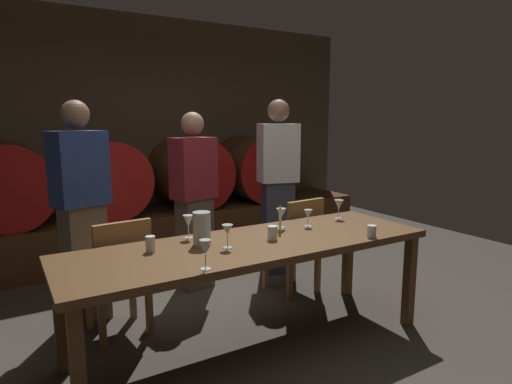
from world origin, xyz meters
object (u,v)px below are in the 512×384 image
wine_barrel_center_left (106,179)px  cup_center (273,233)px  candle_center (280,224)px  wine_barrel_center_right (190,173)px  wine_glass_center_left (227,231)px  guest_center (194,200)px  wine_glass_right (308,215)px  chair_left (120,272)px  wine_glass_left (188,222)px  wine_barrel_far_left (8,185)px  chair_right (297,241)px  cup_left (150,244)px  dining_table (253,252)px  pitcher (202,228)px  guest_right (278,185)px  cup_right (372,231)px  wine_glass_center_right (281,214)px  wine_barrel_far_right (254,169)px  wine_glass_far_left (205,248)px  wine_glass_far_right (339,205)px  guest_left (82,212)px

wine_barrel_center_left → cup_center: (0.56, -2.52, -0.12)m
candle_center → wine_barrel_center_right: bearing=83.3°
wine_glass_center_left → cup_center: bearing=2.3°
guest_center → wine_glass_right: guest_center is taller
chair_left → wine_glass_left: 0.63m
wine_barrel_center_right → wine_glass_right: size_ratio=6.40×
wine_barrel_far_left → candle_center: size_ratio=4.05×
chair_right → cup_left: bearing=11.8°
wine_barrel_center_left → wine_barrel_center_right: 1.00m
wine_barrel_center_right → dining_table: (-0.58, -2.50, -0.24)m
pitcher → wine_glass_center_left: (0.11, -0.15, 0.00)m
guest_right → cup_right: size_ratio=21.09×
wine_glass_center_left → cup_left: bearing=158.5°
wine_barrel_center_right → wine_glass_center_right: bearing=-94.9°
pitcher → cup_right: bearing=-21.9°
wine_barrel_far_right → wine_glass_far_left: size_ratio=5.02×
pitcher → wine_barrel_center_left: bearing=92.3°
chair_left → wine_glass_far_right: wine_glass_far_right is taller
wine_glass_center_right → wine_glass_far_right: (0.58, 0.00, 0.01)m
wine_glass_right → cup_right: 0.51m
chair_left → wine_barrel_center_right: bearing=-130.1°
candle_center → wine_glass_far_left: bearing=-150.7°
wine_barrel_center_right → wine_glass_far_left: (-1.08, -2.83, -0.04)m
chair_right → wine_glass_center_right: bearing=35.2°
candle_center → cup_right: bearing=-42.7°
chair_left → wine_glass_far_right: size_ratio=5.55×
wine_barrel_center_right → wine_glass_center_right: size_ratio=5.71×
wine_glass_right → cup_center: bearing=-158.6°
chair_right → guest_right: size_ratio=0.50×
wine_glass_far_left → cup_right: bearing=0.3°
guest_left → guest_center: size_ratio=1.05×
wine_glass_right → cup_left: 1.24m
wine_barrel_far_left → cup_center: 2.94m
wine_barrel_far_right → guest_left: guest_left is taller
wine_glass_far_right → cup_left: 1.63m
chair_right → wine_barrel_center_right: bearing=-88.5°
guest_right → cup_center: bearing=69.2°
pitcher → cup_right: 1.18m
cup_center → wine_barrel_far_left: bearing=120.9°
candle_center → cup_right: candle_center is taller
guest_left → wine_glass_far_left: 1.39m
wine_glass_center_right → wine_glass_center_left: bearing=-155.9°
wine_glass_left → wine_glass_center_right: size_ratio=1.10×
wine_barrel_far_left → candle_center: wine_barrel_far_left is taller
guest_right → cup_center: (-0.83, -1.18, -0.11)m
wine_barrel_far_right → guest_center: (-1.41, -1.29, -0.08)m
wine_barrel_far_left → wine_glass_left: wine_barrel_far_left is taller
chair_left → wine_glass_center_right: size_ratio=5.95×
wine_barrel_far_left → guest_right: bearing=-30.0°
guest_right → cup_right: bearing=96.8°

